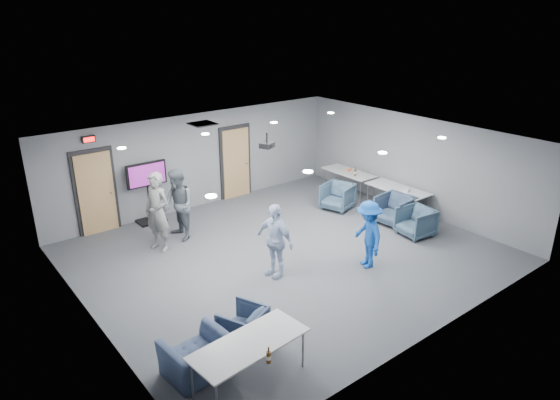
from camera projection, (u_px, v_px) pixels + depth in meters
floor at (287, 253)px, 11.76m from camera, size 9.00×9.00×0.00m
ceiling at (288, 142)px, 10.78m from camera, size 9.00×9.00×0.00m
wall_back at (199, 160)px, 14.20m from camera, size 9.00×0.02×2.70m
wall_front at (438, 268)px, 8.34m from camera, size 9.00×0.02×2.70m
wall_left at (87, 258)px, 8.67m from camera, size 0.02×8.00×2.70m
wall_right at (413, 164)px, 13.87m from camera, size 0.02×8.00×2.70m
door_left at (96, 193)px, 12.54m from camera, size 1.06×0.17×2.24m
door_right at (236, 163)px, 14.96m from camera, size 1.06×0.17×2.24m
exit_sign at (89, 139)px, 12.02m from camera, size 0.32×0.08×0.16m
hvac_diffuser at (202, 124)px, 12.55m from camera, size 0.60×0.60×0.03m
downlights at (288, 143)px, 10.79m from camera, size 6.18×3.78×0.02m
person_a at (157, 212)px, 11.65m from camera, size 0.67×0.81×1.91m
person_b at (178, 205)px, 12.21m from camera, size 0.71×0.90×1.80m
person_c at (275, 240)px, 10.55m from camera, size 0.55×1.01×1.64m
person_d at (368, 234)px, 10.93m from camera, size 0.90×1.14×1.54m
chair_right_a at (337, 196)px, 14.25m from camera, size 1.03×1.02×0.75m
chair_right_b at (395, 210)px, 13.25m from camera, size 0.93×0.91×0.79m
chair_right_c at (416, 222)px, 12.58m from camera, size 0.90×0.88×0.73m
chair_front_a at (243, 325)px, 8.56m from camera, size 0.92×0.93×0.65m
chair_front_b at (198, 357)px, 7.78m from camera, size 1.06×0.94×0.65m
table_right_a at (349, 173)px, 15.25m from camera, size 0.72×1.72×0.73m
table_right_b at (398, 190)px, 13.86m from camera, size 0.75×1.81×0.73m
table_front_left at (249, 345)px, 7.48m from camera, size 1.91×0.92×0.73m
bottle_front at (269, 357)px, 7.01m from camera, size 0.07×0.07×0.27m
bottle_right at (355, 172)px, 14.84m from camera, size 0.07×0.07×0.28m
snack_box at (348, 170)px, 15.34m from camera, size 0.21×0.16×0.04m
wrapper at (406, 190)px, 13.61m from camera, size 0.28×0.25×0.05m
tv_stand at (148, 189)px, 13.17m from camera, size 1.09×0.52×1.67m
projector at (267, 145)px, 11.70m from camera, size 0.39×0.37×0.35m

